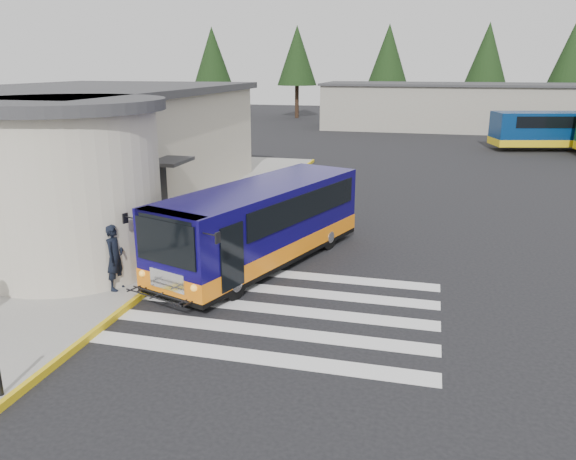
# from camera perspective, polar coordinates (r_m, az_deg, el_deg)

# --- Properties ---
(ground) EXTENTS (140.00, 140.00, 0.00)m
(ground) POSITION_cam_1_polar(r_m,az_deg,el_deg) (14.71, 1.41, -6.98)
(ground) COLOR black
(ground) RESTS_ON ground
(sidewalk) EXTENTS (10.00, 34.00, 0.15)m
(sidewalk) POSITION_cam_1_polar(r_m,az_deg,el_deg) (21.70, -19.89, 0.03)
(sidewalk) COLOR gray
(sidewalk) RESTS_ON ground
(curb_strip) EXTENTS (0.12, 34.00, 0.16)m
(curb_strip) POSITION_cam_1_polar(r_m,az_deg,el_deg) (19.42, -7.65, -0.97)
(curb_strip) COLOR gold
(curb_strip) RESTS_ON ground
(station_building) EXTENTS (12.70, 18.70, 4.80)m
(station_building) POSITION_cam_1_polar(r_m,az_deg,el_deg) (24.58, -20.32, 7.78)
(station_building) COLOR #BCB29F
(station_building) RESTS_ON ground
(crosswalk) EXTENTS (8.00, 5.35, 0.01)m
(crosswalk) POSITION_cam_1_polar(r_m,az_deg,el_deg) (14.11, -1.32, -8.01)
(crosswalk) COLOR silver
(crosswalk) RESTS_ON ground
(depot_building) EXTENTS (26.40, 8.40, 4.20)m
(depot_building) POSITION_cam_1_polar(r_m,az_deg,el_deg) (55.37, 17.71, 11.84)
(depot_building) COLOR gray
(depot_building) RESTS_ON ground
(tree_line) EXTENTS (58.40, 4.40, 10.00)m
(tree_line) POSITION_cam_1_polar(r_m,az_deg,el_deg) (63.26, 17.99, 16.55)
(tree_line) COLOR black
(tree_line) RESTS_ON ground
(transit_bus) EXTENTS (5.11, 8.79, 2.42)m
(transit_bus) POSITION_cam_1_polar(r_m,az_deg,el_deg) (16.87, -2.71, 0.30)
(transit_bus) COLOR #0D064E
(transit_bus) RESTS_ON ground
(pedestrian_a) EXTENTS (0.45, 0.66, 1.77)m
(pedestrian_a) POSITION_cam_1_polar(r_m,az_deg,el_deg) (15.30, -17.19, -2.65)
(pedestrian_a) COLOR black
(pedestrian_a) RESTS_ON sidewalk
(far_bus_a) EXTENTS (9.23, 4.60, 2.30)m
(far_bus_a) POSITION_cam_1_polar(r_m,az_deg,el_deg) (44.34, 25.71, 9.24)
(far_bus_a) COLOR navy
(far_bus_a) RESTS_ON ground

